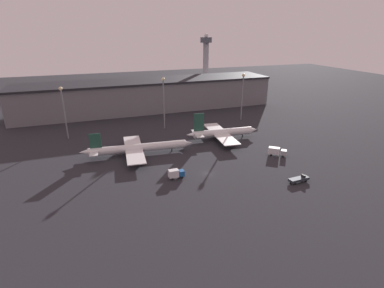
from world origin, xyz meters
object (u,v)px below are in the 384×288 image
at_px(service_vehicle_1, 299,179).
at_px(control_tower, 206,61).
at_px(airplane_1, 222,133).
at_px(airplane_0, 137,148).
at_px(service_vehicle_0, 277,151).
at_px(service_vehicle_2, 176,174).

distance_m(service_vehicle_1, control_tower, 155.88).
height_order(airplane_1, control_tower, control_tower).
xyz_separation_m(airplane_0, service_vehicle_0, (56.52, -21.67, -1.00)).
xyz_separation_m(airplane_1, service_vehicle_2, (-34.06, -32.63, -1.33)).
distance_m(airplane_0, airplane_1, 43.59).
bearing_deg(service_vehicle_0, service_vehicle_1, -67.12).
distance_m(airplane_0, service_vehicle_2, 28.69).
bearing_deg(airplane_1, service_vehicle_0, -58.72).
bearing_deg(airplane_0, service_vehicle_1, -36.80).
xyz_separation_m(airplane_1, control_tower, (32.37, 100.99, 24.51)).
xyz_separation_m(airplane_1, service_vehicle_1, (6.69, -50.43, -2.11)).
bearing_deg(airplane_0, airplane_1, 12.41).
height_order(airplane_1, service_vehicle_2, airplane_1).
bearing_deg(control_tower, service_vehicle_0, -98.48).
height_order(service_vehicle_2, control_tower, control_tower).
height_order(airplane_0, service_vehicle_1, airplane_0).
bearing_deg(service_vehicle_2, airplane_0, 107.80).
xyz_separation_m(airplane_0, service_vehicle_2, (9.19, -27.16, -1.04)).
bearing_deg(airplane_0, service_vehicle_0, -15.77).
distance_m(service_vehicle_2, control_tower, 151.44).
bearing_deg(airplane_0, service_vehicle_2, -66.11).
bearing_deg(service_vehicle_2, service_vehicle_0, 5.74).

